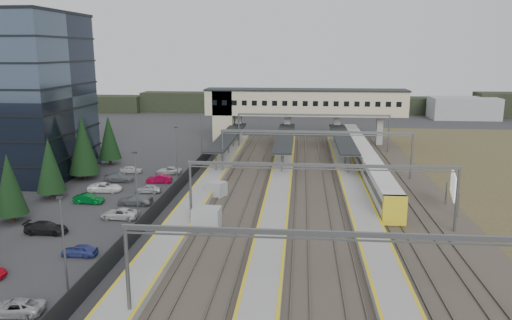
# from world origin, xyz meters

# --- Properties ---
(ground) EXTENTS (220.00, 220.00, 0.00)m
(ground) POSITION_xyz_m (0.00, 0.00, 0.00)
(ground) COLOR #2B2B2D
(ground) RESTS_ON ground
(conifer_row) EXTENTS (4.42, 49.82, 9.50)m
(conifer_row) POSITION_xyz_m (-22.00, -3.86, 4.84)
(conifer_row) COLOR black
(conifer_row) RESTS_ON ground
(car_park) EXTENTS (10.58, 44.57, 1.29)m
(car_park) POSITION_xyz_m (-13.53, -4.30, 0.61)
(car_park) COLOR #9FA0A3
(car_park) RESTS_ON ground
(lampposts) EXTENTS (0.50, 53.25, 8.07)m
(lampposts) POSITION_xyz_m (-8.00, 1.25, 4.34)
(lampposts) COLOR slate
(lampposts) RESTS_ON ground
(fence) EXTENTS (0.08, 90.00, 2.00)m
(fence) POSITION_xyz_m (-6.50, 5.00, 1.00)
(fence) COLOR #26282B
(fence) RESTS_ON ground
(relay_cabin_near) EXTENTS (3.00, 2.26, 2.42)m
(relay_cabin_near) POSITION_xyz_m (-0.05, -9.29, 1.21)
(relay_cabin_near) COLOR #96999B
(relay_cabin_near) RESTS_ON ground
(relay_cabin_far) EXTENTS (2.80, 2.62, 2.05)m
(relay_cabin_far) POSITION_xyz_m (-1.01, 2.73, 1.02)
(relay_cabin_far) COLOR #96999B
(relay_cabin_far) RESTS_ON ground
(rail_corridor) EXTENTS (34.00, 90.00, 0.92)m
(rail_corridor) POSITION_xyz_m (9.34, 5.00, 0.29)
(rail_corridor) COLOR #39352B
(rail_corridor) RESTS_ON ground
(canopies) EXTENTS (23.10, 30.00, 3.28)m
(canopies) POSITION_xyz_m (7.00, 27.00, 3.92)
(canopies) COLOR black
(canopies) RESTS_ON ground
(footbridge) EXTENTS (40.40, 6.40, 11.20)m
(footbridge) POSITION_xyz_m (7.70, 42.00, 7.93)
(footbridge) COLOR beige
(footbridge) RESTS_ON ground
(gantries) EXTENTS (28.40, 62.28, 7.17)m
(gantries) POSITION_xyz_m (12.00, 3.00, 6.00)
(gantries) COLOR slate
(gantries) RESTS_ON ground
(train) EXTENTS (2.58, 53.78, 3.24)m
(train) POSITION_xyz_m (20.00, 19.58, 1.84)
(train) COLOR silver
(train) RESTS_ON ground
(billboard) EXTENTS (1.30, 5.63, 4.81)m
(billboard) POSITION_xyz_m (27.71, -0.81, 3.21)
(billboard) COLOR slate
(billboard) RESTS_ON ground
(treeline_far) EXTENTS (170.00, 19.00, 7.00)m
(treeline_far) POSITION_xyz_m (23.81, 92.28, 2.95)
(treeline_far) COLOR black
(treeline_far) RESTS_ON ground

